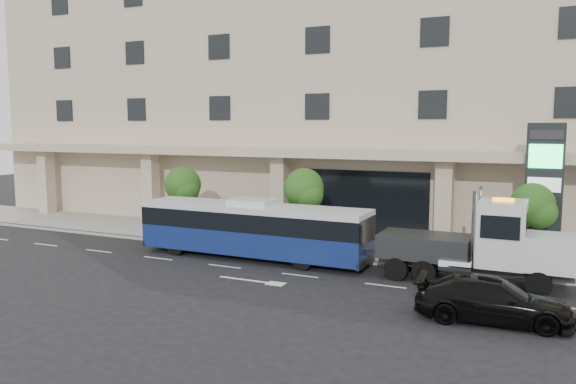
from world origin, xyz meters
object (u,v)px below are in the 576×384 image
(signage_pylon, at_px, (544,192))
(black_sedan, at_px, (493,300))
(city_bus, at_px, (253,228))
(tow_truck, at_px, (482,245))

(signage_pylon, bearing_deg, black_sedan, -95.21)
(city_bus, height_order, tow_truck, tow_truck)
(black_sedan, relative_size, signage_pylon, 0.78)
(tow_truck, height_order, black_sedan, tow_truck)
(city_bus, distance_m, black_sedan, 13.01)
(black_sedan, distance_m, signage_pylon, 9.99)
(black_sedan, xyz_separation_m, signage_pylon, (1.40, 9.48, 2.83))
(city_bus, height_order, signage_pylon, signage_pylon)
(city_bus, distance_m, tow_truck, 11.18)
(city_bus, bearing_deg, tow_truck, 0.29)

